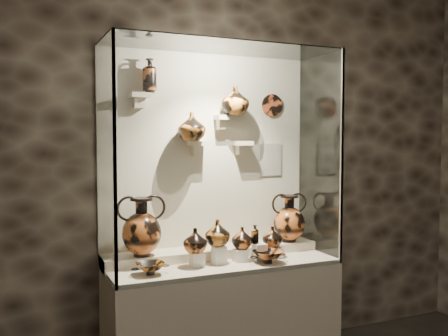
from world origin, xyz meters
The scene contains 34 objects.
wall_back centered at (0.00, 2.50, 1.60)m, with size 5.00×0.02×3.20m, color black.
plinth centered at (0.00, 2.18, 0.40)m, with size 1.70×0.60×0.80m, color beige.
front_tier centered at (0.00, 2.18, 0.82)m, with size 1.68×0.58×0.03m, color beige.
rear_tier centered at (0.00, 2.35, 0.85)m, with size 1.70×0.25×0.10m, color beige.
back_panel centered at (0.00, 2.50, 1.60)m, with size 1.70×0.03×1.60m, color beige.
glass_front centered at (0.00, 1.88, 1.60)m, with size 1.70×0.01×1.60m, color white.
glass_left centered at (-0.85, 2.18, 1.60)m, with size 0.01×0.60×1.60m, color white.
glass_right centered at (0.85, 2.18, 1.60)m, with size 0.01×0.60×1.60m, color white.
glass_top centered at (0.00, 2.18, 2.40)m, with size 1.70×0.60×0.01m, color white.
frame_post_left centered at (-0.84, 1.89, 1.60)m, with size 0.02×0.02×1.60m, color gray.
frame_post_right centered at (0.84, 1.89, 1.60)m, with size 0.02×0.02×1.60m, color gray.
pedestal_a centered at (-0.22, 2.13, 0.88)m, with size 0.09×0.09×0.10m, color white.
pedestal_b centered at (-0.05, 2.13, 0.90)m, with size 0.09×0.09×0.13m, color white.
pedestal_c centered at (0.12, 2.13, 0.88)m, with size 0.09×0.09×0.09m, color white.
pedestal_d centered at (0.28, 2.13, 0.89)m, with size 0.09×0.09×0.12m, color white.
pedestal_e centered at (0.42, 2.13, 0.87)m, with size 0.09×0.09×0.08m, color white.
bracket_ul centered at (-0.55, 2.42, 2.05)m, with size 0.14×0.12×0.04m, color beige.
bracket_ca centered at (-0.10, 2.42, 1.70)m, with size 0.14×0.12×0.04m, color beige.
bracket_cb centered at (0.10, 2.42, 1.90)m, with size 0.10×0.12×0.04m, color beige.
bracket_cc centered at (0.28, 2.42, 1.70)m, with size 0.14×0.12×0.04m, color beige.
amphora_left centered at (-0.58, 2.30, 1.11)m, with size 0.34×0.34×0.42m, color #BC5B24, non-canonical shape.
amphora_right centered at (0.65, 2.32, 1.09)m, with size 0.31×0.31×0.38m, color #BC5B24, non-canonical shape.
jug_a centered at (-0.24, 2.11, 1.02)m, with size 0.17×0.17×0.18m, color #BC5B24.
jug_b centered at (-0.06, 2.15, 1.06)m, with size 0.18×0.18×0.19m, color #B76520.
jug_c centered at (0.14, 2.14, 1.00)m, with size 0.16×0.16×0.16m, color #BC5B24.
jug_e centered at (0.40, 2.15, 0.99)m, with size 0.15×0.15×0.16m, color #BC5B24.
lekythos_small centered at (0.25, 2.14, 1.03)m, with size 0.07×0.07×0.16m, color #B76520, non-canonical shape.
kylix_left centered at (-0.58, 2.05, 0.88)m, with size 0.25×0.21×0.10m, color #B76520, non-canonical shape.
kylix_right centered at (0.28, 2.01, 0.88)m, with size 0.27×0.23×0.11m, color #BC5B24, non-canonical shape.
lekythos_tall centered at (-0.48, 2.40, 2.21)m, with size 0.11×0.11×0.28m, color #BC5B24, non-canonical shape.
ovoid_vase_a centered at (-0.17, 2.37, 1.83)m, with size 0.21×0.21×0.22m, color #B76520.
ovoid_vase_b centered at (0.19, 2.36, 2.03)m, with size 0.22×0.22×0.23m, color #B76520.
wall_plate centered at (0.57, 2.47, 2.01)m, with size 0.18×0.18×0.02m, color #A74521.
info_placard centered at (0.56, 2.47, 1.56)m, with size 0.20×0.01×0.26m, color beige.
Camera 1 is at (-1.45, -1.15, 1.73)m, focal length 40.00 mm.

